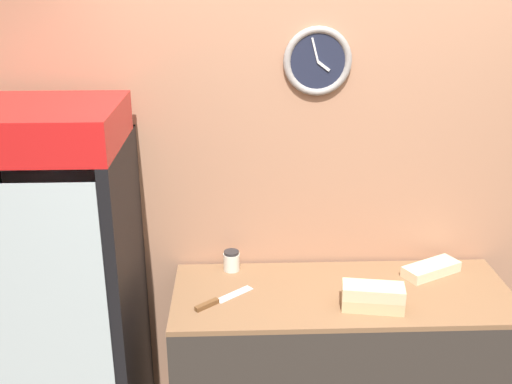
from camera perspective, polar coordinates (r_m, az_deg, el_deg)
wall_back at (r=3.09m, az=7.51°, el=1.04°), size 5.20×0.09×2.70m
prep_counter at (r=3.20m, az=7.83°, el=-16.49°), size 1.64×0.62×0.92m
beverage_cooler at (r=2.99m, az=-18.11°, el=-7.80°), size 0.70×0.69×1.85m
sandwich_stack_bottom at (r=2.83m, az=11.03°, el=-10.30°), size 0.29×0.16×0.06m
sandwich_stack_middle at (r=2.80m, az=11.11°, el=-9.27°), size 0.30×0.16×0.06m
sandwich_flat_left at (r=3.19m, az=16.34°, el=-7.06°), size 0.33×0.24×0.05m
chefs_knife at (r=2.84m, az=-3.81°, el=-10.34°), size 0.27×0.24×0.02m
condiment_jar at (r=3.10m, az=-2.35°, el=-6.55°), size 0.08×0.08×0.11m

